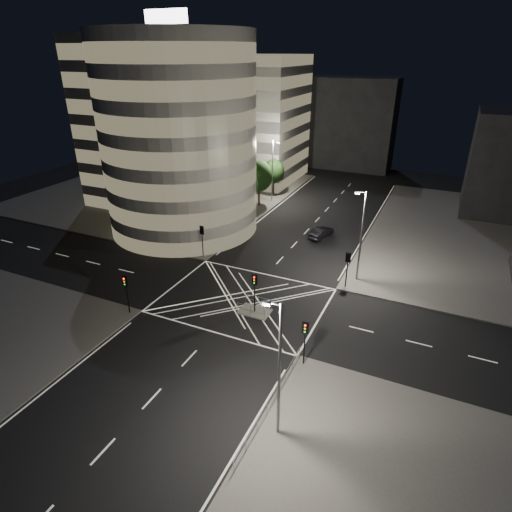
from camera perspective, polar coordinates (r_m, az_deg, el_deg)
The scene contains 24 objects.
ground at distance 43.66m, azimuth -1.73°, elevation -5.89°, with size 120.00×120.00×0.00m, color black.
sidewalk_far_left at distance 78.95m, azimuth -12.05°, elevation 8.45°, with size 42.00×42.00×0.15m, color #524F4D.
central_island at distance 41.75m, azimuth -0.17°, elevation -7.39°, with size 3.00×2.00×0.15m, color slate.
office_tower_curved at distance 64.82m, azimuth -11.37°, elevation 16.24°, with size 30.00×29.00×27.20m.
office_block_rear at distance 85.36m, azimuth -2.58°, elevation 17.90°, with size 24.00×16.00×22.00m, color gray.
building_far_end at distance 94.50m, azimuth 12.38°, elevation 16.82°, with size 18.00×8.00×18.00m, color black.
tree_a at distance 53.37m, azimuth -7.65°, elevation 5.73°, with size 4.17×4.17×7.06m.
tree_b at distance 58.20m, azimuth -4.52°, elevation 7.68°, with size 4.71×4.71×7.44m.
tree_c at distance 63.24m, azimuth -1.86°, elevation 9.28°, with size 4.77×4.77×7.53m.
tree_d at distance 68.44m, azimuth 0.41°, elevation 10.59°, with size 4.25×4.25×7.23m.
tree_e at distance 73.93m, azimuth 2.37°, elevation 11.21°, with size 3.59×3.59×6.20m.
traffic_signal_fl at distance 51.48m, azimuth -7.20°, elevation 2.73°, with size 0.55×0.22×4.00m.
traffic_signal_nl at distance 41.82m, azimuth -16.94°, elevation -4.03°, with size 0.55×0.22×4.00m.
traffic_signal_fr at distance 45.39m, azimuth 12.12°, elevation -0.98°, with size 0.55×0.22×4.00m.
traffic_signal_nr at distance 34.05m, azimuth 6.55°, elevation -10.43°, with size 0.55×0.22×4.00m.
traffic_signal_island at distance 40.26m, azimuth -0.18°, elevation -4.02°, with size 0.55×0.22×4.00m.
street_lamp_left_near at distance 55.02m, azimuth -5.09°, elevation 7.30°, with size 1.25×0.25×10.00m.
street_lamp_left_far at distance 70.54m, azimuth 2.25°, elevation 11.55°, with size 1.25×0.25×10.00m.
street_lamp_right_far at distance 46.18m, azimuth 13.84°, elevation 2.91°, with size 1.25×0.25×10.00m.
street_lamp_right_near at distance 26.90m, azimuth 3.03°, elevation -14.58°, with size 1.25×0.25×10.00m.
railing_near_right at distance 31.75m, azimuth 2.14°, elevation -18.71°, with size 0.06×11.70×1.10m, color slate.
railing_island_south at distance 40.73m, azimuth -0.71°, elevation -7.29°, with size 2.80×0.06×1.10m, color slate.
railing_island_north at distance 42.10m, azimuth 0.34°, elevation -6.07°, with size 2.80×0.06×1.10m, color slate.
sedan at distance 58.25m, azimuth 8.65°, elevation 3.11°, with size 1.53×4.38×1.44m, color black.
Camera 1 is at (16.76, -33.12, 22.99)m, focal length 30.00 mm.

